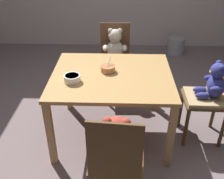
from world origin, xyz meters
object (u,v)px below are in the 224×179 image
object	(u,v)px
dining_table	(112,82)
teddy_chair_near_front	(116,150)
porridge_bowl_white_near_left	(72,78)
porridge_bowl_terracotta_center	(108,68)
teddy_chair_near_right	(212,90)
metal_pail	(176,46)
teddy_chair_far_center	(115,51)

from	to	relation	value
dining_table	teddy_chair_near_front	bearing A→B (deg)	-86.01
dining_table	porridge_bowl_white_near_left	xyz separation A→B (m)	(-0.35, -0.15, 0.12)
dining_table	porridge_bowl_terracotta_center	bearing A→B (deg)	124.33
teddy_chair_near_front	teddy_chair_near_right	distance (m)	1.24
dining_table	porridge_bowl_white_near_left	world-z (taller)	porridge_bowl_white_near_left
teddy_chair_near_front	porridge_bowl_white_near_left	xyz separation A→B (m)	(-0.41, 0.73, 0.15)
dining_table	metal_pail	distance (m)	2.44
porridge_bowl_white_near_left	porridge_bowl_terracotta_center	distance (m)	0.37
teddy_chair_far_center	metal_pail	distance (m)	1.70
dining_table	metal_pail	world-z (taller)	dining_table
teddy_chair_near_front	porridge_bowl_terracotta_center	bearing A→B (deg)	10.69
teddy_chair_far_center	teddy_chair_near_front	bearing A→B (deg)	0.74
porridge_bowl_terracotta_center	metal_pail	xyz separation A→B (m)	(1.08, 2.09, -0.60)
dining_table	teddy_chair_far_center	world-z (taller)	teddy_chair_far_center
teddy_chair_near_right	porridge_bowl_terracotta_center	distance (m)	1.02
dining_table	porridge_bowl_terracotta_center	world-z (taller)	porridge_bowl_terracotta_center
porridge_bowl_white_near_left	porridge_bowl_terracotta_center	world-z (taller)	porridge_bowl_terracotta_center
dining_table	teddy_chair_near_right	world-z (taller)	teddy_chair_near_right
teddy_chair_near_right	porridge_bowl_white_near_left	xyz separation A→B (m)	(-1.31, -0.13, 0.18)
metal_pail	teddy_chair_far_center	bearing A→B (deg)	-129.11
teddy_chair_near_front	metal_pail	bearing A→B (deg)	-13.45
teddy_chair_near_front	teddy_chair_far_center	distance (m)	1.76
teddy_chair_far_center	porridge_bowl_terracotta_center	xyz separation A→B (m)	(-0.05, -0.82, 0.16)
teddy_chair_near_front	metal_pail	xyz separation A→B (m)	(0.98, 3.03, -0.45)
teddy_chair_near_right	teddy_chair_far_center	bearing A→B (deg)	-42.16
dining_table	teddy_chair_near_front	xyz separation A→B (m)	(0.06, -0.88, -0.03)
metal_pail	dining_table	bearing A→B (deg)	-115.88
teddy_chair_far_center	dining_table	bearing A→B (deg)	-1.57
teddy_chair_far_center	porridge_bowl_white_near_left	distance (m)	1.10
dining_table	metal_pail	xyz separation A→B (m)	(1.04, 2.15, -0.48)
teddy_chair_near_front	teddy_chair_far_center	world-z (taller)	teddy_chair_near_front
teddy_chair_near_front	teddy_chair_far_center	bearing A→B (deg)	6.21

